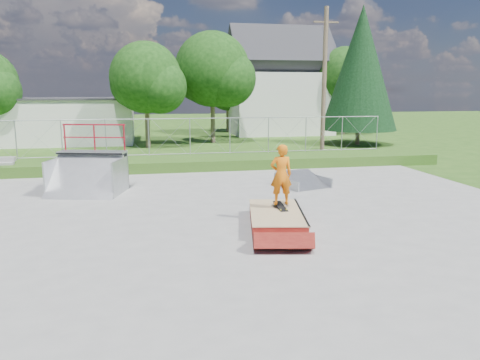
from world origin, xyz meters
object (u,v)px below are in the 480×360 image
(grind_box, at_px, (276,219))
(quarter_pipe, at_px, (85,161))
(flat_bank_ramp, at_px, (303,181))
(skater, at_px, (281,177))

(grind_box, height_order, quarter_pipe, quarter_pipe)
(flat_bank_ramp, relative_size, skater, 1.02)
(grind_box, distance_m, quarter_pipe, 7.60)
(quarter_pipe, relative_size, skater, 1.45)
(quarter_pipe, xyz_separation_m, skater, (5.72, -4.83, 0.09))
(grind_box, xyz_separation_m, quarter_pipe, (-5.51, 5.15, 1.00))
(flat_bank_ramp, height_order, skater, skater)
(grind_box, distance_m, skater, 1.16)
(flat_bank_ramp, distance_m, skater, 5.19)
(quarter_pipe, bearing_deg, flat_bank_ramp, 13.21)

